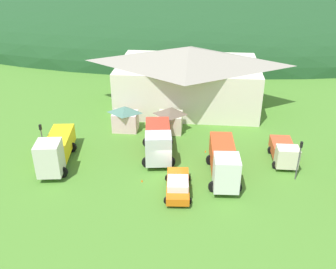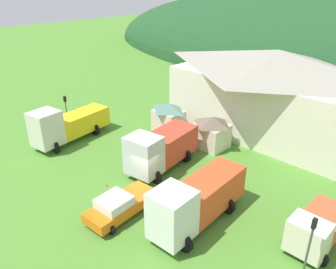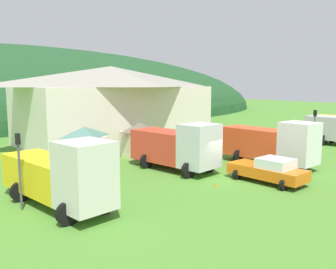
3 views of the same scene
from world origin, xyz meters
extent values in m
plane|color=#4C842D|center=(0.00, 0.00, 0.00)|extent=(200.00, 200.00, 0.00)
cube|color=silver|center=(0.97, 16.72, 3.02)|extent=(18.13, 11.48, 6.04)
pyramid|color=gray|center=(0.97, 16.72, 7.10)|extent=(19.58, 12.40, 2.11)
cube|color=beige|center=(-0.69, 8.90, 1.12)|extent=(2.77, 2.56, 2.23)
pyramid|color=#6B5B4C|center=(-0.69, 8.90, 2.62)|extent=(2.99, 2.77, 0.78)
cube|color=beige|center=(-6.01, 8.68, 1.13)|extent=(2.89, 2.18, 2.27)
pyramid|color=#4C7A6B|center=(-6.01, 8.68, 2.66)|extent=(3.12, 2.35, 0.79)
cube|color=silver|center=(-11.04, -1.95, 2.14)|extent=(2.54, 2.66, 3.19)
cube|color=black|center=(-11.03, -2.06, 2.85)|extent=(1.45, 2.05, 1.02)
cube|color=yellow|center=(-11.59, 2.01, 1.48)|extent=(2.98, 5.86, 1.87)
cylinder|color=black|center=(-10.09, -1.81, 0.55)|extent=(1.10, 0.30, 1.10)
cylinder|color=black|center=(-12.00, -2.08, 0.55)|extent=(1.10, 0.30, 1.10)
cylinder|color=black|center=(-10.76, 2.97, 0.55)|extent=(1.10, 0.30, 1.10)
cylinder|color=black|center=(-12.67, 2.71, 0.55)|extent=(1.10, 0.30, 1.10)
cube|color=silver|center=(-1.13, 0.89, 2.07)|extent=(2.81, 2.43, 3.05)
cube|color=black|center=(-1.12, 0.78, 2.75)|extent=(1.58, 1.85, 0.98)
cube|color=red|center=(-1.60, 4.31, 1.69)|extent=(3.18, 5.12, 2.27)
cylinder|color=black|center=(-0.02, 1.04, 0.55)|extent=(1.10, 0.30, 1.10)
cylinder|color=black|center=(-2.25, 0.73, 0.55)|extent=(1.10, 0.30, 1.10)
cylinder|color=black|center=(-0.59, 5.18, 0.55)|extent=(1.10, 0.30, 1.10)
cylinder|color=black|center=(-2.82, 4.87, 0.55)|extent=(1.10, 0.30, 1.10)
cube|color=white|center=(5.31, -2.78, 2.08)|extent=(2.34, 2.44, 3.05)
cube|color=black|center=(5.32, -2.90, 2.75)|extent=(1.29, 1.92, 0.98)
cube|color=#E04C23|center=(5.12, 1.04, 1.68)|extent=(2.49, 5.44, 2.26)
cylinder|color=black|center=(6.27, -2.73, 0.55)|extent=(1.10, 0.30, 1.10)
cylinder|color=black|center=(4.35, -2.83, 0.55)|extent=(1.10, 0.30, 1.10)
cylinder|color=black|center=(6.04, 1.89, 0.55)|extent=(1.10, 0.30, 1.10)
cylinder|color=black|center=(4.12, 1.79, 0.55)|extent=(1.10, 0.30, 1.10)
cube|color=beige|center=(11.45, 1.67, 1.40)|extent=(2.14, 1.61, 2.01)
cube|color=black|center=(11.45, 1.59, 1.85)|extent=(1.16, 1.28, 0.64)
cube|color=#DB512D|center=(11.42, 4.15, 1.03)|extent=(2.15, 3.38, 1.26)
cylinder|color=black|center=(12.36, 1.68, 0.40)|extent=(0.80, 0.30, 0.80)
cylinder|color=black|center=(10.54, 1.66, 0.40)|extent=(0.80, 0.30, 0.80)
cylinder|color=black|center=(10.51, 4.64, 0.40)|extent=(0.80, 0.30, 0.80)
cube|color=orange|center=(1.08, -3.17, 0.69)|extent=(2.32, 5.18, 0.70)
cube|color=silver|center=(1.13, -3.77, 1.35)|extent=(1.95, 2.14, 0.62)
cylinder|color=black|center=(2.07, -4.82, 0.34)|extent=(0.68, 0.24, 0.68)
cylinder|color=black|center=(0.34, -4.94, 0.34)|extent=(0.68, 0.24, 0.68)
cylinder|color=black|center=(1.83, -1.39, 0.34)|extent=(0.68, 0.24, 0.68)
cylinder|color=black|center=(0.10, -1.51, 0.34)|extent=(0.68, 0.24, 0.68)
cylinder|color=#4C4C51|center=(-13.03, 1.32, 1.69)|extent=(0.12, 0.12, 3.38)
cube|color=black|center=(-13.03, 1.32, 3.65)|extent=(0.20, 0.24, 0.55)
sphere|color=yellow|center=(-13.03, 1.45, 3.65)|extent=(0.14, 0.14, 0.14)
cylinder|color=#4C4C51|center=(12.08, -0.04, 1.74)|extent=(0.12, 0.12, 3.47)
cube|color=black|center=(12.08, -0.04, 3.75)|extent=(0.20, 0.24, 0.55)
sphere|color=yellow|center=(12.08, 0.09, 3.75)|extent=(0.14, 0.14, 0.14)
cone|color=orange|center=(-2.38, -1.90, 0.00)|extent=(0.36, 0.36, 0.59)
cone|color=orange|center=(3.54, 4.25, 0.00)|extent=(0.36, 0.36, 0.49)
camera|label=1|loc=(2.82, -30.66, 20.18)|focal=39.94mm
camera|label=2|loc=(15.81, -14.00, 14.40)|focal=35.72mm
camera|label=3|loc=(-18.15, -17.17, 6.37)|focal=38.71mm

